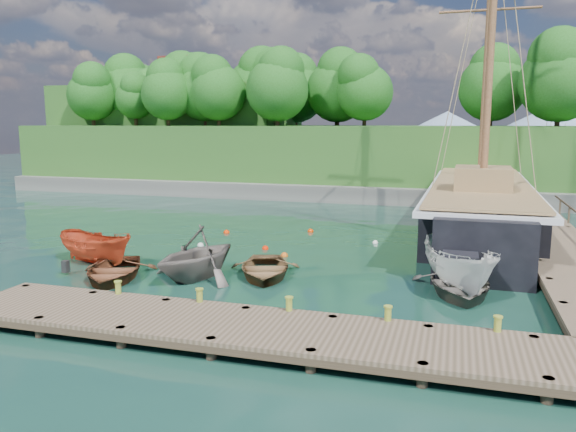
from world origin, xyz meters
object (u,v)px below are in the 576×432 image
object	(u,v)px
rowboat_1	(197,278)
cabin_boat_white	(458,289)
rowboat_2	(264,276)
schooner	(480,211)
rowboat_0	(113,279)
rowboat_3	(458,293)
motorboat_orange	(97,263)

from	to	relation	value
rowboat_1	cabin_boat_white	xyz separation A→B (m)	(10.27, 1.42, 0.00)
rowboat_1	rowboat_2	bearing A→B (deg)	39.00
rowboat_1	schooner	bearing A→B (deg)	66.66
rowboat_0	rowboat_1	bearing A→B (deg)	-1.49
rowboat_0	rowboat_1	distance (m)	3.40
cabin_boat_white	rowboat_0	bearing A→B (deg)	173.14
schooner	rowboat_2	bearing A→B (deg)	-124.03
rowboat_1	rowboat_3	distance (m)	10.31
rowboat_0	cabin_boat_white	size ratio (longest dim) A/B	0.80
rowboat_0	rowboat_2	distance (m)	6.16
rowboat_0	rowboat_3	world-z (taller)	rowboat_3
rowboat_1	rowboat_2	size ratio (longest dim) A/B	1.03
rowboat_1	cabin_boat_white	world-z (taller)	rowboat_1
rowboat_2	rowboat_1	bearing A→B (deg)	-174.79
motorboat_orange	rowboat_3	bearing A→B (deg)	-73.72
rowboat_3	rowboat_0	bearing A→B (deg)	-178.93
rowboat_3	schooner	distance (m)	12.71
rowboat_2	rowboat_3	distance (m)	7.72
rowboat_1	motorboat_orange	world-z (taller)	rowboat_1
rowboat_0	rowboat_2	size ratio (longest dim) A/B	1.03
rowboat_1	motorboat_orange	bearing A→B (deg)	-172.66
rowboat_0	rowboat_1	xyz separation A→B (m)	(3.22, 1.09, 0.00)
rowboat_0	rowboat_3	bearing A→B (deg)	-11.61
rowboat_0	cabin_boat_white	xyz separation A→B (m)	(13.49, 2.51, 0.00)
rowboat_3	cabin_boat_white	xyz separation A→B (m)	(0.00, 0.48, 0.00)
rowboat_2	schooner	size ratio (longest dim) A/B	0.14
rowboat_2	rowboat_3	world-z (taller)	rowboat_3
rowboat_1	schooner	world-z (taller)	schooner
rowboat_3	motorboat_orange	size ratio (longest dim) A/B	1.06
cabin_boat_white	schooner	size ratio (longest dim) A/B	0.18
rowboat_2	rowboat_0	bearing A→B (deg)	-176.79
rowboat_3	motorboat_orange	bearing A→B (deg)	172.71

